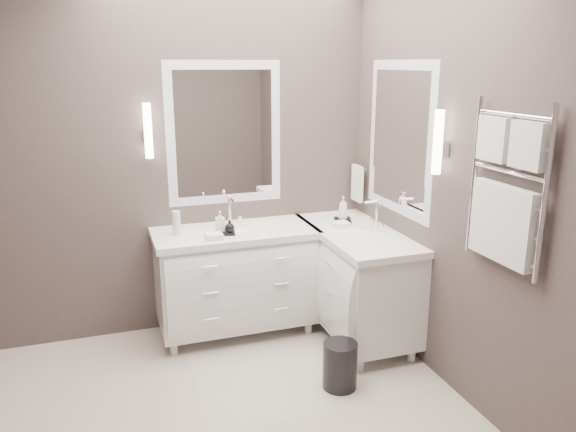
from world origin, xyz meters
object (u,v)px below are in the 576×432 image
object	(u,v)px
vanity_back	(236,274)
vanity_right	(356,276)
waste_bin	(340,365)
towel_ladder	(505,196)

from	to	relation	value
vanity_back	vanity_right	bearing A→B (deg)	-20.38
vanity_back	waste_bin	bearing A→B (deg)	-65.75
vanity_back	waste_bin	world-z (taller)	vanity_back
vanity_right	vanity_back	bearing A→B (deg)	159.62
vanity_right	waste_bin	world-z (taller)	vanity_right
vanity_back	vanity_right	size ratio (longest dim) A/B	1.00
towel_ladder	vanity_right	bearing A→B (deg)	99.84
towel_ladder	waste_bin	distance (m)	1.53
vanity_right	waste_bin	distance (m)	0.86
waste_bin	towel_ladder	bearing A→B (deg)	-43.91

